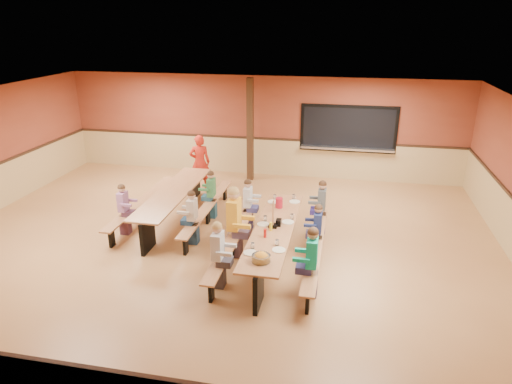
# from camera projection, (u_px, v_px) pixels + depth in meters

# --- Properties ---
(ground) EXTENTS (12.00, 12.00, 0.00)m
(ground) POSITION_uv_depth(u_px,v_px,m) (216.00, 246.00, 9.73)
(ground) COLOR #99653A
(ground) RESTS_ON ground
(room_envelope) EXTENTS (12.04, 10.04, 3.02)m
(room_envelope) POSITION_uv_depth(u_px,v_px,m) (215.00, 217.00, 9.49)
(room_envelope) COLOR brown
(room_envelope) RESTS_ON ground
(kitchen_pass_through) EXTENTS (2.78, 0.28, 1.38)m
(kitchen_pass_through) POSITION_uv_depth(u_px,v_px,m) (348.00, 131.00, 13.26)
(kitchen_pass_through) COLOR black
(kitchen_pass_through) RESTS_ON ground
(structural_post) EXTENTS (0.18, 0.18, 3.00)m
(structural_post) POSITION_uv_depth(u_px,v_px,m) (250.00, 130.00, 13.26)
(structural_post) COLOR black
(structural_post) RESTS_ON ground
(cafeteria_table_main) EXTENTS (1.91, 3.70, 0.74)m
(cafeteria_table_main) POSITION_uv_depth(u_px,v_px,m) (274.00, 238.00, 8.95)
(cafeteria_table_main) COLOR #9F673F
(cafeteria_table_main) RESTS_ON ground
(cafeteria_table_second) EXTENTS (1.91, 3.70, 0.74)m
(cafeteria_table_second) POSITION_uv_depth(u_px,v_px,m) (174.00, 200.00, 10.81)
(cafeteria_table_second) COLOR #9F673F
(cafeteria_table_second) RESTS_ON ground
(seated_child_white_left) EXTENTS (0.39, 0.32, 1.25)m
(seated_child_white_left) POSITION_uv_depth(u_px,v_px,m) (218.00, 255.00, 8.07)
(seated_child_white_left) COLOR silver
(seated_child_white_left) RESTS_ON ground
(seated_adult_yellow) EXTENTS (0.49, 0.40, 1.46)m
(seated_adult_yellow) POSITION_uv_depth(u_px,v_px,m) (234.00, 222.00, 9.13)
(seated_adult_yellow) COLOR gold
(seated_adult_yellow) RESTS_ON ground
(seated_child_grey_left) EXTENTS (0.36, 0.29, 1.18)m
(seated_child_grey_left) POSITION_uv_depth(u_px,v_px,m) (248.00, 205.00, 10.35)
(seated_child_grey_left) COLOR silver
(seated_child_grey_left) RESTS_ON ground
(seated_child_teal_right) EXTENTS (0.40, 0.33, 1.28)m
(seated_child_teal_right) POSITION_uv_depth(u_px,v_px,m) (312.00, 262.00, 7.81)
(seated_child_teal_right) COLOR #12AF8C
(seated_child_teal_right) RESTS_ON ground
(seated_child_navy_right) EXTENTS (0.34, 0.28, 1.15)m
(seated_child_navy_right) POSITION_uv_depth(u_px,v_px,m) (317.00, 232.00, 9.08)
(seated_child_navy_right) COLOR navy
(seated_child_navy_right) RESTS_ON ground
(seated_child_char_right) EXTENTS (0.37, 0.30, 1.21)m
(seated_child_char_right) POSITION_uv_depth(u_px,v_px,m) (321.00, 207.00, 10.18)
(seated_child_char_right) COLOR #474D50
(seated_child_char_right) RESTS_ON ground
(seated_child_purple_sec) EXTENTS (0.35, 0.28, 1.16)m
(seated_child_purple_sec) POSITION_uv_depth(u_px,v_px,m) (124.00, 210.00, 10.11)
(seated_child_purple_sec) COLOR #96608E
(seated_child_purple_sec) RESTS_ON ground
(seated_child_green_sec) EXTENTS (0.35, 0.29, 1.17)m
(seated_child_green_sec) POSITION_uv_depth(u_px,v_px,m) (211.00, 195.00, 10.95)
(seated_child_green_sec) COLOR #357642
(seated_child_green_sec) RESTS_ON ground
(seated_child_tan_sec) EXTENTS (0.36, 0.30, 1.19)m
(seated_child_tan_sec) POSITION_uv_depth(u_px,v_px,m) (193.00, 218.00, 9.67)
(seated_child_tan_sec) COLOR beige
(seated_child_tan_sec) RESTS_ON ground
(standing_woman) EXTENTS (0.66, 0.53, 1.57)m
(standing_woman) POSITION_uv_depth(u_px,v_px,m) (200.00, 162.00, 12.73)
(standing_woman) COLOR red
(standing_woman) RESTS_ON ground
(punch_pitcher) EXTENTS (0.16, 0.16, 0.22)m
(punch_pitcher) POSITION_uv_depth(u_px,v_px,m) (279.00, 203.00, 9.78)
(punch_pitcher) COLOR #AD172B
(punch_pitcher) RESTS_ON cafeteria_table_main
(chip_bowl) EXTENTS (0.32, 0.32, 0.15)m
(chip_bowl) POSITION_uv_depth(u_px,v_px,m) (261.00, 257.00, 7.61)
(chip_bowl) COLOR gold
(chip_bowl) RESTS_ON cafeteria_table_main
(napkin_dispenser) EXTENTS (0.10, 0.14, 0.13)m
(napkin_dispenser) POSITION_uv_depth(u_px,v_px,m) (279.00, 222.00, 8.94)
(napkin_dispenser) COLOR black
(napkin_dispenser) RESTS_ON cafeteria_table_main
(condiment_mustard) EXTENTS (0.06, 0.06, 0.17)m
(condiment_mustard) POSITION_uv_depth(u_px,v_px,m) (271.00, 226.00, 8.72)
(condiment_mustard) COLOR yellow
(condiment_mustard) RESTS_ON cafeteria_table_main
(condiment_ketchup) EXTENTS (0.06, 0.06, 0.17)m
(condiment_ketchup) POSITION_uv_depth(u_px,v_px,m) (265.00, 233.00, 8.45)
(condiment_ketchup) COLOR #B2140F
(condiment_ketchup) RESTS_ON cafeteria_table_main
(table_paddle) EXTENTS (0.16, 0.16, 0.56)m
(table_paddle) POSITION_uv_depth(u_px,v_px,m) (273.00, 221.00, 8.85)
(table_paddle) COLOR black
(table_paddle) RESTS_ON cafeteria_table_main
(place_settings) EXTENTS (0.65, 3.30, 0.11)m
(place_settings) POSITION_uv_depth(u_px,v_px,m) (274.00, 225.00, 8.85)
(place_settings) COLOR beige
(place_settings) RESTS_ON cafeteria_table_main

